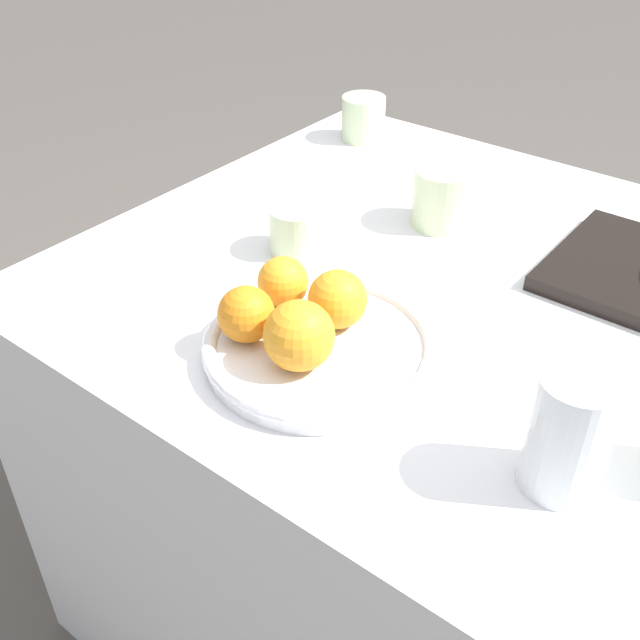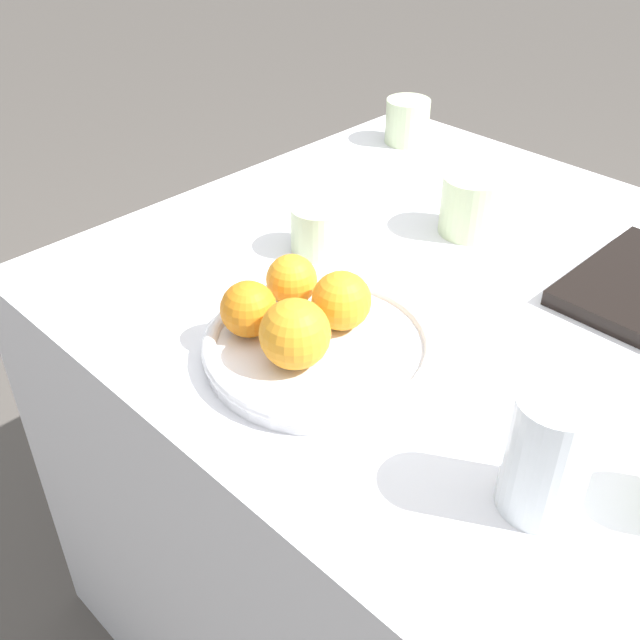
% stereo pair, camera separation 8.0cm
% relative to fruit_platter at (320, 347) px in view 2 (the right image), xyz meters
% --- Properties ---
extents(table, '(1.13, 0.86, 0.70)m').
position_rel_fruit_platter_xyz_m(table, '(0.12, 0.23, -0.36)').
color(table, white).
rests_on(table, ground_plane).
extents(fruit_platter, '(0.26, 0.26, 0.03)m').
position_rel_fruit_platter_xyz_m(fruit_platter, '(0.00, 0.00, 0.00)').
color(fruit_platter, silver).
rests_on(fruit_platter, table).
extents(orange_0, '(0.08, 0.08, 0.08)m').
position_rel_fruit_platter_xyz_m(orange_0, '(0.01, -0.04, 0.04)').
color(orange_0, orange).
rests_on(orange_0, fruit_platter).
extents(orange_1, '(0.06, 0.06, 0.06)m').
position_rel_fruit_platter_xyz_m(orange_1, '(-0.08, 0.04, 0.03)').
color(orange_1, orange).
rests_on(orange_1, fruit_platter).
extents(orange_2, '(0.07, 0.07, 0.07)m').
position_rel_fruit_platter_xyz_m(orange_2, '(-0.01, 0.04, 0.04)').
color(orange_2, orange).
rests_on(orange_2, fruit_platter).
extents(orange_3, '(0.06, 0.06, 0.06)m').
position_rel_fruit_platter_xyz_m(orange_3, '(-0.07, -0.04, 0.04)').
color(orange_3, orange).
rests_on(orange_3, fruit_platter).
extents(water_glass, '(0.07, 0.07, 0.12)m').
position_rel_fruit_platter_xyz_m(water_glass, '(0.28, -0.01, 0.05)').
color(water_glass, silver).
rests_on(water_glass, table).
extents(cup_0, '(0.09, 0.09, 0.08)m').
position_rel_fruit_platter_xyz_m(cup_0, '(-0.05, 0.35, 0.03)').
color(cup_0, beige).
rests_on(cup_0, table).
extents(cup_1, '(0.08, 0.08, 0.08)m').
position_rel_fruit_platter_xyz_m(cup_1, '(-0.33, 0.54, 0.02)').
color(cup_1, beige).
rests_on(cup_1, table).
extents(cup_2, '(0.07, 0.07, 0.07)m').
position_rel_fruit_platter_xyz_m(cup_2, '(-0.17, 0.16, 0.02)').
color(cup_2, beige).
rests_on(cup_2, table).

